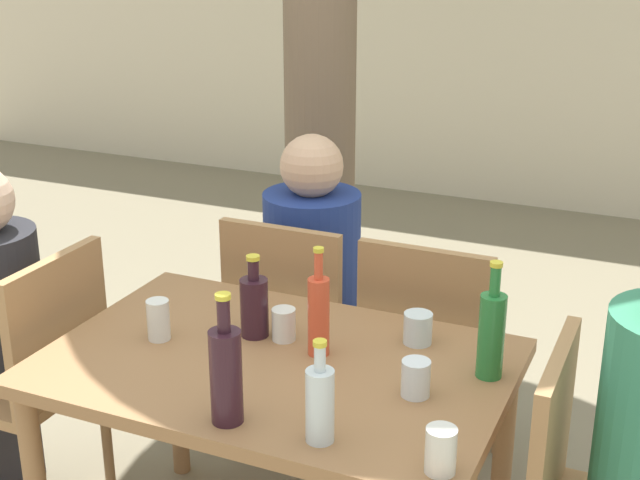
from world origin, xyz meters
TOP-DOWN VIEW (x-y plane):
  - dining_table_front at (0.00, 0.00)m, footprint 1.27×0.84m
  - patio_chair_0 at (-0.87, 0.00)m, footprint 0.44×0.44m
  - patio_chair_2 at (-0.25, 0.65)m, footprint 0.44×0.44m
  - patio_chair_3 at (0.25, 0.65)m, footprint 0.44×0.44m
  - person_seated_2 at (-0.25, 0.89)m, footprint 0.35×0.58m
  - water_bottle_0 at (0.27, -0.31)m, footprint 0.07×0.07m
  - wine_bottle_1 at (0.03, -0.33)m, footprint 0.08×0.08m
  - soda_bottle_2 at (0.09, 0.08)m, footprint 0.06×0.06m
  - wine_bottle_3 at (-0.12, 0.11)m, footprint 0.08×0.08m
  - green_bottle_4 at (0.56, 0.15)m, footprint 0.07×0.07m
  - drinking_glass_0 at (-0.03, 0.12)m, footprint 0.07×0.07m
  - drinking_glass_1 at (-0.36, -0.02)m, footprint 0.07×0.07m
  - drinking_glass_2 at (0.32, 0.26)m, footprint 0.08×0.08m
  - drinking_glass_3 at (0.56, -0.32)m, footprint 0.07×0.07m
  - drinking_glass_4 at (0.41, -0.03)m, footprint 0.07×0.07m

SIDE VIEW (x-z plane):
  - patio_chair_0 at x=-0.87m, z-range 0.07..0.99m
  - patio_chair_2 at x=-0.25m, z-range 0.07..0.99m
  - patio_chair_3 at x=0.25m, z-range 0.07..0.99m
  - person_seated_2 at x=-0.25m, z-range -0.06..1.12m
  - dining_table_front at x=0.00m, z-range 0.28..1.02m
  - drinking_glass_2 at x=0.32m, z-range 0.74..0.83m
  - drinking_glass_0 at x=-0.03m, z-range 0.74..0.84m
  - drinking_glass_4 at x=0.41m, z-range 0.74..0.84m
  - drinking_glass_3 at x=0.56m, z-range 0.74..0.85m
  - drinking_glass_1 at x=-0.36m, z-range 0.74..0.86m
  - wine_bottle_3 at x=-0.12m, z-range 0.71..0.96m
  - water_bottle_0 at x=0.27m, z-range 0.71..0.97m
  - soda_bottle_2 at x=0.09m, z-range 0.71..1.02m
  - green_bottle_4 at x=0.56m, z-range 0.71..1.03m
  - wine_bottle_1 at x=0.03m, z-range 0.70..1.04m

